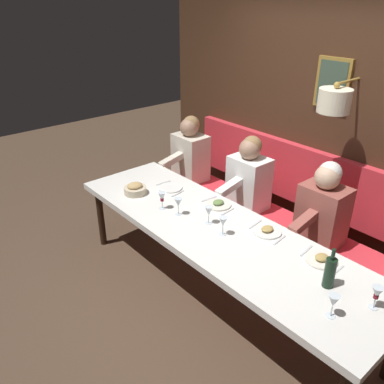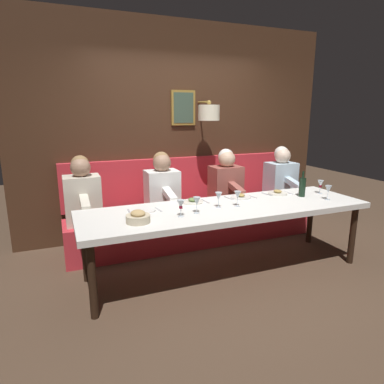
% 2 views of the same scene
% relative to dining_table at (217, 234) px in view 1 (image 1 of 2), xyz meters
% --- Properties ---
extents(ground_plane, '(12.00, 12.00, 0.00)m').
position_rel_dining_table_xyz_m(ground_plane, '(0.00, 0.00, -0.68)').
color(ground_plane, '#4C3828').
extents(dining_table, '(0.90, 3.07, 0.74)m').
position_rel_dining_table_xyz_m(dining_table, '(0.00, 0.00, 0.00)').
color(dining_table, silver).
rests_on(dining_table, ground_plane).
extents(banquette_bench, '(0.52, 3.27, 0.45)m').
position_rel_dining_table_xyz_m(banquette_bench, '(0.89, 0.00, -0.46)').
color(banquette_bench, red).
rests_on(banquette_bench, ground_plane).
extents(back_wall_panel, '(0.59, 4.47, 2.90)m').
position_rel_dining_table_xyz_m(back_wall_panel, '(1.46, -0.00, 0.68)').
color(back_wall_panel, '#422819').
rests_on(back_wall_panel, ground_plane).
extents(diner_near, '(0.60, 0.40, 0.79)m').
position_rel_dining_table_xyz_m(diner_near, '(0.88, -0.44, 0.13)').
color(diner_near, '#934C42').
rests_on(diner_near, banquette_bench).
extents(diner_middle, '(0.60, 0.40, 0.79)m').
position_rel_dining_table_xyz_m(diner_middle, '(0.88, 0.44, 0.13)').
color(diner_middle, white).
rests_on(diner_middle, banquette_bench).
extents(diner_far, '(0.60, 0.40, 0.79)m').
position_rel_dining_table_xyz_m(diner_far, '(0.88, 1.39, 0.13)').
color(diner_far, beige).
rests_on(diner_far, banquette_bench).
extents(place_setting_0, '(0.24, 0.32, 0.01)m').
position_rel_dining_table_xyz_m(place_setting_0, '(0.17, 0.85, 0.06)').
color(place_setting_0, white).
rests_on(place_setting_0, dining_table).
extents(place_setting_1, '(0.24, 0.32, 0.05)m').
position_rel_dining_table_xyz_m(place_setting_1, '(0.29, 0.28, 0.07)').
color(place_setting_1, silver).
rests_on(place_setting_1, dining_table).
extents(place_setting_2, '(0.24, 0.32, 0.05)m').
position_rel_dining_table_xyz_m(place_setting_2, '(0.27, -0.83, 0.07)').
color(place_setting_2, silver).
rests_on(place_setting_2, dining_table).
extents(place_setting_3, '(0.24, 0.33, 0.05)m').
position_rel_dining_table_xyz_m(place_setting_3, '(0.27, -0.32, 0.07)').
color(place_setting_3, silver).
rests_on(place_setting_3, dining_table).
extents(wine_glass_0, '(0.07, 0.07, 0.16)m').
position_rel_dining_table_xyz_m(wine_glass_0, '(-0.14, 0.57, 0.17)').
color(wine_glass_0, silver).
rests_on(wine_glass_0, dining_table).
extents(wine_glass_1, '(0.07, 0.07, 0.16)m').
position_rel_dining_table_xyz_m(wine_glass_1, '(-0.00, 0.11, 0.17)').
color(wine_glass_1, silver).
rests_on(wine_glass_1, dining_table).
extents(wine_glass_2, '(0.07, 0.07, 0.16)m').
position_rel_dining_table_xyz_m(wine_glass_2, '(-0.10, 0.39, 0.17)').
color(wine_glass_2, silver).
rests_on(wine_glass_2, dining_table).
extents(wine_glass_3, '(0.07, 0.07, 0.16)m').
position_rel_dining_table_xyz_m(wine_glass_3, '(0.10, -1.32, 0.17)').
color(wine_glass_3, silver).
rests_on(wine_glass_3, dining_table).
extents(wine_glass_4, '(0.07, 0.07, 0.16)m').
position_rel_dining_table_xyz_m(wine_glass_4, '(-0.03, -0.10, 0.17)').
color(wine_glass_4, silver).
rests_on(wine_glass_4, dining_table).
extents(wine_glass_5, '(0.07, 0.07, 0.16)m').
position_rel_dining_table_xyz_m(wine_glass_5, '(-0.17, -1.19, 0.17)').
color(wine_glass_5, silver).
rests_on(wine_glass_5, dining_table).
extents(wine_bottle, '(0.08, 0.08, 0.30)m').
position_rel_dining_table_xyz_m(wine_bottle, '(0.06, -1.02, 0.17)').
color(wine_bottle, black).
rests_on(wine_bottle, dining_table).
extents(bread_bowl, '(0.22, 0.22, 0.12)m').
position_rel_dining_table_xyz_m(bread_bowl, '(-0.17, 0.99, 0.11)').
color(bread_bowl, beige).
rests_on(bread_bowl, dining_table).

